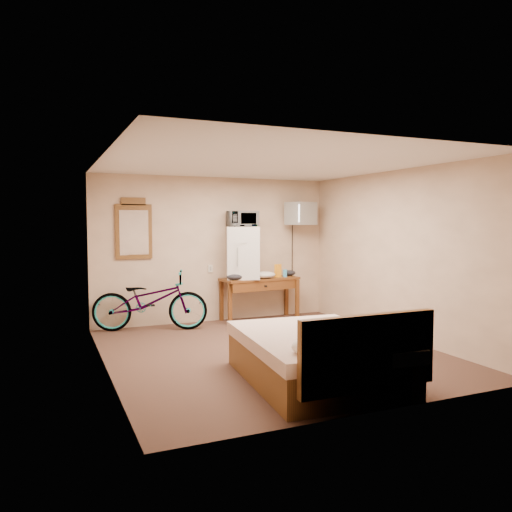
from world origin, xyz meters
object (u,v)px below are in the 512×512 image
Objects in this scene: desk at (260,285)px; bed at (319,356)px; mini_fridge at (243,253)px; bicycle at (150,301)px; crt_television at (301,214)px; microwave at (242,219)px; blue_cup at (285,273)px; wall_mirror at (134,229)px.

desk is 0.69× the size of bed.
bicycle is (-1.62, -0.09, -0.72)m from mini_fridge.
crt_television reaches higher than bed.
microwave reaches higher than desk.
blue_cup is 0.20× the size of crt_television.
wall_mirror reaches higher than crt_television.
mini_fridge is 1.78m from bicycle.
desk is 0.78× the size of bicycle.
blue_cup reaches higher than desk.
crt_television is at bearing -0.02° from microwave.
microwave is at bearing 179.32° from crt_television.
blue_cup is 2.45m from bicycle.
crt_television reaches higher than microwave.
wall_mirror reaches higher than bed.
wall_mirror is at bearing 172.50° from mini_fridge.
mini_fridge is at bearing 179.33° from crt_television.
desk is 0.51m from blue_cup.
bicycle is 0.88× the size of bed.
blue_cup is 0.13× the size of wall_mirror.
mini_fridge is 1.32m from crt_television.
blue_cup is 0.06× the size of bed.
mini_fridge is at bearing 82.07° from bed.
wall_mirror is (-2.13, 0.27, 0.98)m from desk.
microwave is 3.75m from bed.
crt_television is 0.64× the size of wall_mirror.
bed is (-0.48, -3.41, -1.49)m from microwave.
wall_mirror is (-2.61, 0.27, 0.80)m from blue_cup.
bicycle reaches higher than blue_cup.
bicycle is (0.18, -0.32, -1.14)m from wall_mirror.
microwave reaches higher than mini_fridge.
desk is 1.20m from microwave.
crt_television is (0.32, 0.02, 1.07)m from blue_cup.
bicycle is at bearing -178.49° from crt_television.
wall_mirror reaches higher than microwave.
bed is (1.33, -3.65, -1.32)m from wall_mirror.
microwave is at bearing 173.75° from desk.
wall_mirror is at bearing 173.16° from microwave.
microwave reaches higher than blue_cup.
crt_television reaches higher than blue_cup.
bed is (-1.60, -3.40, -1.58)m from crt_television.
wall_mirror is at bearing 172.69° from desk.
crt_television reaches higher than mini_fridge.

